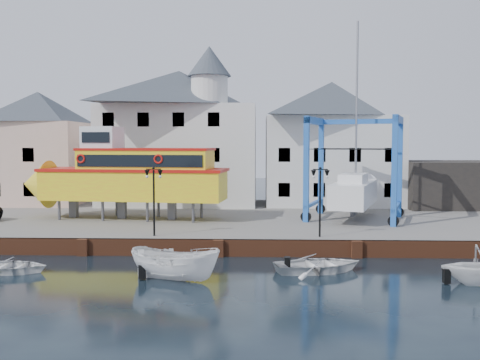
{
  "coord_description": "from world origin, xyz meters",
  "views": [
    {
      "loc": [
        2.37,
        -30.69,
        6.64
      ],
      "look_at": [
        1.0,
        7.0,
        4.0
      ],
      "focal_mm": 40.0,
      "sensor_mm": 36.0,
      "label": 1
    }
  ],
  "objects": [
    {
      "name": "quay_wall",
      "position": [
        -0.0,
        0.1,
        0.5
      ],
      "size": [
        44.0,
        0.47,
        1.0
      ],
      "color": "brown",
      "rests_on": "ground"
    },
    {
      "name": "ground",
      "position": [
        0.0,
        0.0,
        0.0
      ],
      "size": [
        140.0,
        140.0,
        0.0
      ],
      "primitive_type": "plane",
      "color": "black",
      "rests_on": "ground"
    },
    {
      "name": "motorboat_d",
      "position": [
        -10.49,
        -4.17,
        0.0
      ],
      "size": [
        4.14,
        3.02,
        0.84
      ],
      "primitive_type": "imported",
      "rotation": [
        0.0,
        0.0,
        1.54
      ],
      "color": "white",
      "rests_on": "ground"
    },
    {
      "name": "building_pink",
      "position": [
        -18.0,
        18.0,
        6.15
      ],
      "size": [
        8.0,
        7.0,
        10.3
      ],
      "color": "beige",
      "rests_on": "hardstanding"
    },
    {
      "name": "building_white_main",
      "position": [
        -4.87,
        18.39,
        7.34
      ],
      "size": [
        14.0,
        8.3,
        14.0
      ],
      "color": "silver",
      "rests_on": "hardstanding"
    },
    {
      "name": "lamp_post_right",
      "position": [
        6.0,
        1.2,
        4.17
      ],
      "size": [
        1.12,
        0.32,
        4.2
      ],
      "color": "black",
      "rests_on": "hardstanding"
    },
    {
      "name": "hardstanding",
      "position": [
        0.0,
        11.0,
        0.5
      ],
      "size": [
        44.0,
        22.0,
        1.0
      ],
      "primitive_type": "cube",
      "color": "slate",
      "rests_on": "ground"
    },
    {
      "name": "building_white_right",
      "position": [
        9.0,
        19.0,
        6.6
      ],
      "size": [
        12.0,
        8.0,
        11.2
      ],
      "color": "silver",
      "rests_on": "hardstanding"
    },
    {
      "name": "motorboat_b",
      "position": [
        5.43,
        -3.41,
        0.0
      ],
      "size": [
        5.23,
        4.3,
        0.95
      ],
      "primitive_type": "imported",
      "rotation": [
        0.0,
        0.0,
        1.82
      ],
      "color": "white",
      "rests_on": "ground"
    },
    {
      "name": "tour_boat",
      "position": [
        -7.81,
        8.48,
        4.21
      ],
      "size": [
        15.97,
        5.45,
        6.82
      ],
      "rotation": [
        0.0,
        0.0,
        -0.11
      ],
      "color": "#59595E",
      "rests_on": "hardstanding"
    },
    {
      "name": "lamp_post_left",
      "position": [
        -4.0,
        1.2,
        4.17
      ],
      "size": [
        1.12,
        0.32,
        4.2
      ],
      "color": "black",
      "rests_on": "hardstanding"
    },
    {
      "name": "motorboat_a",
      "position": [
        -1.69,
        -5.39,
        0.0
      ],
      "size": [
        5.03,
        3.14,
        1.82
      ],
      "primitive_type": "imported",
      "rotation": [
        0.0,
        0.0,
        1.26
      ],
      "color": "white",
      "rests_on": "ground"
    },
    {
      "name": "shed_dark",
      "position": [
        19.0,
        17.0,
        3.0
      ],
      "size": [
        8.0,
        7.0,
        4.0
      ],
      "primitive_type": "cube",
      "color": "black",
      "rests_on": "hardstanding"
    },
    {
      "name": "travel_lift",
      "position": [
        9.61,
        9.42,
        3.41
      ],
      "size": [
        8.06,
        9.86,
        14.47
      ],
      "rotation": [
        0.0,
        0.0,
        -0.32
      ],
      "color": "#1F609E",
      "rests_on": "hardstanding"
    }
  ]
}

